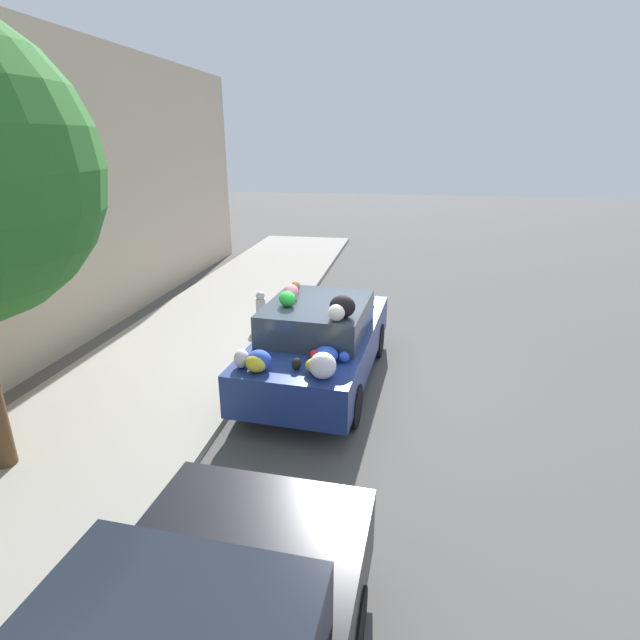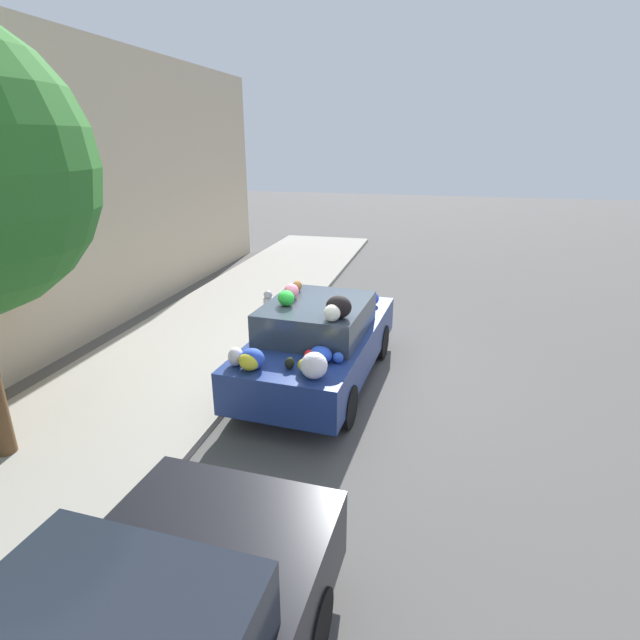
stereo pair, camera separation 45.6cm
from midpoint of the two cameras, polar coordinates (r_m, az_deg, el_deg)
name	(u,v)px [view 2 (the right image)]	position (r m, az deg, el deg)	size (l,w,h in m)	color
ground_plane	(323,381)	(8.20, 1.92, -6.97)	(60.00, 60.00, 0.00)	#565451
sidewalk_curb	(173,361)	(9.07, -15.05, -4.59)	(24.00, 3.20, 0.10)	#9E998E
building_facade	(33,202)	(9.61, -28.76, 11.78)	(18.00, 1.20, 5.53)	#C6B293
fire_hydrant	(268,307)	(10.33, -4.66, 1.45)	(0.20, 0.20, 0.70)	#B2B2B7
art_car	(319,340)	(7.84, 1.55, -2.34)	(4.01, 1.91, 1.70)	navy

